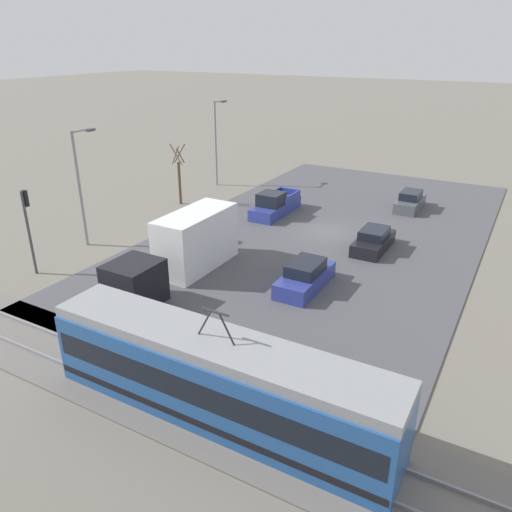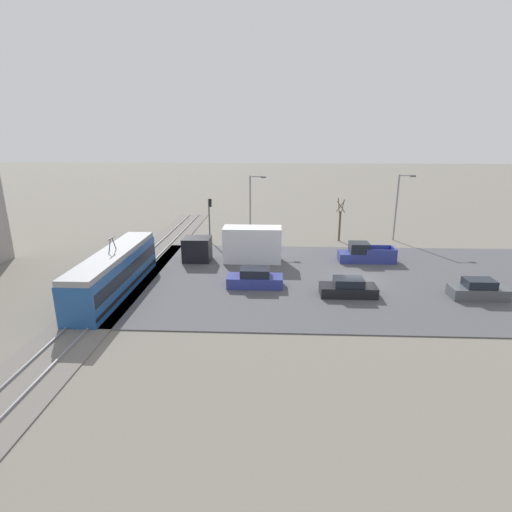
{
  "view_description": "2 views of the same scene",
  "coord_description": "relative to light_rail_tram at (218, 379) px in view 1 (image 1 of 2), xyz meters",
  "views": [
    {
      "loc": [
        -12.3,
        32.42,
        12.98
      ],
      "look_at": [
        -0.22,
        10.98,
        2.32
      ],
      "focal_mm": 35.0,
      "sensor_mm": 36.0,
      "label": 1
    },
    {
      "loc": [
        -33.53,
        7.51,
        12.11
      ],
      "look_at": [
        -1.75,
        8.94,
        2.57
      ],
      "focal_mm": 28.0,
      "sensor_mm": 36.0,
      "label": 2
    }
  ],
  "objects": [
    {
      "name": "sedan_car_1",
      "position": [
        1.52,
        -11.19,
        -0.95
      ],
      "size": [
        1.9,
        4.61,
        1.59
      ],
      "color": "navy",
      "rests_on": "ground"
    },
    {
      "name": "road_surface",
      "position": [
        3.81,
        -20.2,
        -1.64
      ],
      "size": [
        20.99,
        38.5,
        0.08
      ],
      "color": "#4C4C51",
      "rests_on": "ground"
    },
    {
      "name": "traffic_light_pole",
      "position": [
        16.53,
        -5.14,
        1.65
      ],
      "size": [
        0.28,
        0.47,
        5.14
      ],
      "color": "#47474C",
      "rests_on": "ground"
    },
    {
      "name": "street_tree",
      "position": [
        17.47,
        -20.61,
        0.66
      ],
      "size": [
        1.22,
        1.01,
        5.16
      ],
      "color": "brown",
      "rests_on": "ground"
    },
    {
      "name": "rail_bed",
      "position": [
        3.81,
        -0.0,
        -1.64
      ],
      "size": [
        58.77,
        4.4,
        0.22
      ],
      "color": "slate",
      "rests_on": "ground"
    },
    {
      "name": "street_lamp_near_crossing",
      "position": [
        18.16,
        -27.5,
        2.88
      ],
      "size": [
        0.36,
        1.95,
        7.89
      ],
      "color": "gray",
      "rests_on": "ground"
    },
    {
      "name": "street_lamp_mid_block",
      "position": [
        17.34,
        -10.1,
        2.82
      ],
      "size": [
        0.36,
        1.95,
        7.77
      ],
      "color": "gray",
      "rests_on": "ground"
    },
    {
      "name": "ground_plane",
      "position": [
        3.81,
        -20.2,
        -1.68
      ],
      "size": [
        320.0,
        320.0,
        0.0
      ],
      "primitive_type": "plane",
      "color": "slate"
    },
    {
      "name": "pickup_truck",
      "position": [
        9.01,
        -21.91,
        -0.88
      ],
      "size": [
        1.98,
        5.54,
        1.93
      ],
      "color": "navy",
      "rests_on": "ground"
    },
    {
      "name": "light_rail_tram",
      "position": [
        0.0,
        0.0,
        0.0
      ],
      "size": [
        13.61,
        2.6,
        4.44
      ],
      "color": "#235193",
      "rests_on": "ground"
    },
    {
      "name": "sedan_car_2",
      "position": [
        -0.13,
        -18.62,
        -1.01
      ],
      "size": [
        1.84,
        4.4,
        1.45
      ],
      "color": "black",
      "rests_on": "ground"
    },
    {
      "name": "sedan_car_0",
      "position": [
        -0.15,
        -28.61,
        -0.98
      ],
      "size": [
        1.73,
        4.22,
        1.52
      ],
      "color": "#4C5156",
      "rests_on": "ground"
    },
    {
      "name": "box_truck",
      "position": [
        8.55,
        -9.26,
        0.01
      ],
      "size": [
        2.43,
        9.78,
        3.49
      ],
      "color": "black",
      "rests_on": "ground"
    }
  ]
}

